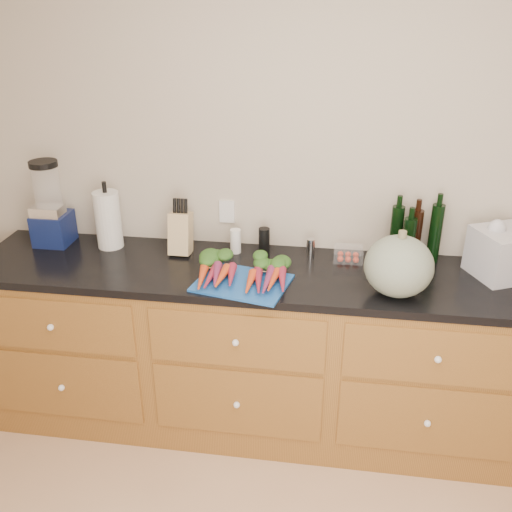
% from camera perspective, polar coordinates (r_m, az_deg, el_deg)
% --- Properties ---
extents(wall_back, '(4.10, 0.05, 2.60)m').
position_cam_1_polar(wall_back, '(2.94, 8.78, 7.30)').
color(wall_back, '#BFB19E').
rests_on(wall_back, ground).
extents(cabinets, '(3.60, 0.64, 0.90)m').
position_cam_1_polar(cabinets, '(3.02, 7.67, -10.17)').
color(cabinets, brown).
rests_on(cabinets, ground).
extents(countertop, '(3.64, 0.62, 0.04)m').
position_cam_1_polar(countertop, '(2.78, 8.23, -2.23)').
color(countertop, black).
rests_on(countertop, cabinets).
extents(cutting_board, '(0.47, 0.39, 0.01)m').
position_cam_1_polar(cutting_board, '(2.66, -1.39, -2.70)').
color(cutting_board, '#1A53A7').
rests_on(cutting_board, countertop).
extents(carrots, '(0.45, 0.34, 0.06)m').
position_cam_1_polar(carrots, '(2.69, -1.21, -1.58)').
color(carrots, '#E0451A').
rests_on(carrots, cutting_board).
extents(squash, '(0.31, 0.31, 0.28)m').
position_cam_1_polar(squash, '(2.59, 14.08, -0.99)').
color(squash, slate).
rests_on(squash, countertop).
extents(blender_appliance, '(0.18, 0.18, 0.45)m').
position_cam_1_polar(blender_appliance, '(3.20, -19.90, 4.49)').
color(blender_appliance, '#101B4B').
rests_on(blender_appliance, countertop).
extents(paper_towel, '(0.13, 0.13, 0.30)m').
position_cam_1_polar(paper_towel, '(3.08, -14.57, 3.52)').
color(paper_towel, silver).
rests_on(paper_towel, countertop).
extents(knife_block, '(0.11, 0.11, 0.21)m').
position_cam_1_polar(knife_block, '(2.95, -7.54, 2.26)').
color(knife_block, tan).
rests_on(knife_block, countertop).
extents(grinder_salt, '(0.06, 0.06, 0.13)m').
position_cam_1_polar(grinder_salt, '(2.95, -2.06, 1.50)').
color(grinder_salt, white).
rests_on(grinder_salt, countertop).
extents(grinder_pepper, '(0.06, 0.06, 0.14)m').
position_cam_1_polar(grinder_pepper, '(2.92, 0.82, 1.47)').
color(grinder_pepper, black).
rests_on(grinder_pepper, countertop).
extents(canister_chrome, '(0.04, 0.04, 0.10)m').
position_cam_1_polar(canister_chrome, '(2.91, 5.49, 0.80)').
color(canister_chrome, silver).
rests_on(canister_chrome, countertop).
extents(tomato_box, '(0.14, 0.12, 0.07)m').
position_cam_1_polar(tomato_box, '(2.91, 9.22, 0.19)').
color(tomato_box, white).
rests_on(tomato_box, countertop).
extents(bottles, '(0.25, 0.13, 0.30)m').
position_cam_1_polar(bottles, '(2.93, 15.53, 1.97)').
color(bottles, black).
rests_on(bottles, countertop).
extents(grocery_bag, '(0.39, 0.36, 0.23)m').
position_cam_1_polar(grocery_bag, '(2.95, 23.91, 0.30)').
color(grocery_bag, silver).
rests_on(grocery_bag, countertop).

